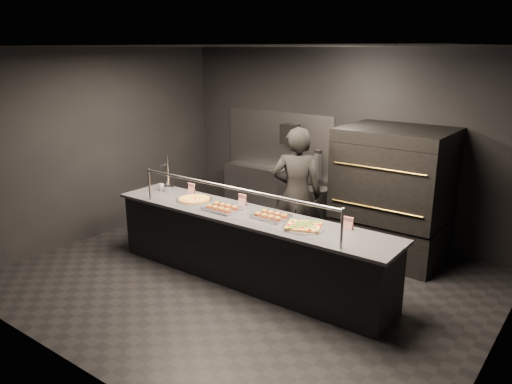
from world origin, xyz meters
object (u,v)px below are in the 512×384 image
pizza_oven (393,193)px  square_pizza (304,226)px  beer_tap (168,180)px  towel_dispenser (290,134)px  slider_tray_b (271,216)px  round_pizza (194,199)px  prep_shelf (255,190)px  worker (297,194)px  fire_extinguisher (317,166)px  slider_tray_a (222,208)px  service_counter (247,247)px  trash_bin (315,210)px

pizza_oven → square_pizza: (-0.35, -1.90, -0.03)m
pizza_oven → beer_tap: size_ratio=3.25×
pizza_oven → towel_dispenser: 2.23m
beer_tap → slider_tray_b: bearing=-2.4°
pizza_oven → square_pizza: size_ratio=3.74×
round_pizza → slider_tray_b: size_ratio=1.00×
prep_shelf → worker: bearing=-37.5°
fire_extinguisher → square_pizza: fire_extinguisher is taller
slider_tray_b → square_pizza: size_ratio=1.00×
slider_tray_a → square_pizza: bearing=2.7°
prep_shelf → pizza_oven: bearing=-8.5°
service_counter → worker: bearing=82.9°
slider_tray_b → prep_shelf: bearing=130.6°
towel_dispenser → worker: size_ratio=0.18×
pizza_oven → towel_dispenser: bearing=166.9°
towel_dispenser → fire_extinguisher: towel_dispenser is taller
beer_tap → round_pizza: bearing=-9.9°
prep_shelf → beer_tap: 2.26m
slider_tray_b → square_pizza: (0.52, -0.06, -0.01)m
slider_tray_a → slider_tray_b: slider_tray_a is taller
pizza_oven → slider_tray_a: 2.51m
trash_bin → square_pizza: bearing=-63.7°
square_pizza → trash_bin: bearing=116.3°
service_counter → square_pizza: (0.85, 0.00, 0.47)m
prep_shelf → slider_tray_a: slider_tray_a is taller
towel_dispenser → square_pizza: 3.02m
prep_shelf → worker: 2.23m
pizza_oven → beer_tap: (-2.80, -1.75, 0.12)m
square_pizza → towel_dispenser: bearing=126.2°
slider_tray_a → fire_extinguisher: bearing=89.4°
prep_shelf → fire_extinguisher: (1.25, 0.08, 0.61)m
pizza_oven → trash_bin: 1.54m
round_pizza → slider_tray_b: slider_tray_b is taller
towel_dispenser → trash_bin: (0.70, -0.26, -1.18)m
towel_dispenser → worker: bearing=-53.6°
slider_tray_a → worker: worker is taller
beer_tap → slider_tray_b: size_ratio=1.15×
pizza_oven → slider_tray_b: pizza_oven is taller
pizza_oven → trash_bin: (-1.40, 0.23, -0.59)m
pizza_oven → fire_extinguisher: (-1.55, 0.50, 0.09)m
worker → pizza_oven: bearing=-167.1°
service_counter → slider_tray_a: (-0.38, -0.06, 0.48)m
worker → slider_tray_a: bearing=37.6°
service_counter → slider_tray_b: 0.59m
trash_bin → slider_tray_b: bearing=-75.6°
slider_tray_a → trash_bin: 2.27m
towel_dispenser → slider_tray_b: towel_dispenser is taller
fire_extinguisher → slider_tray_a: bearing=-90.6°
worker → towel_dispenser: bearing=-80.7°
prep_shelf → fire_extinguisher: 1.39m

